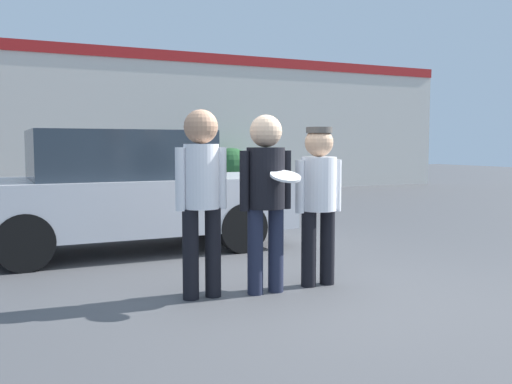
% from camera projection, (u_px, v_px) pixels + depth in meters
% --- Properties ---
extents(ground_plane, '(56.00, 56.00, 0.00)m').
position_uv_depth(ground_plane, '(298.00, 293.00, 5.46)').
color(ground_plane, '#4C4C4F').
extents(storefront_building, '(24.00, 0.22, 4.14)m').
position_uv_depth(storefront_building, '(91.00, 120.00, 15.66)').
color(storefront_building, silver).
rests_on(storefront_building, ground).
extents(person_left, '(0.49, 0.32, 1.74)m').
position_uv_depth(person_left, '(201.00, 187.00, 5.22)').
color(person_left, black).
rests_on(person_left, ground).
extents(person_middle_with_frisbee, '(0.53, 0.59, 1.71)m').
position_uv_depth(person_middle_with_frisbee, '(266.00, 187.00, 5.40)').
color(person_middle_with_frisbee, '#1E2338').
rests_on(person_middle_with_frisbee, ground).
extents(person_right, '(0.52, 0.35, 1.60)m').
position_uv_depth(person_right, '(319.00, 192.00, 5.71)').
color(person_right, black).
rests_on(person_right, ground).
extents(parked_car_near, '(4.32, 1.84, 1.61)m').
position_uv_depth(parked_car_near, '(125.00, 191.00, 7.65)').
color(parked_car_near, silver).
rests_on(parked_car_near, ground).
extents(shrub, '(1.34, 1.34, 1.34)m').
position_uv_depth(shrub, '(231.00, 171.00, 16.65)').
color(shrub, '#285B2D').
rests_on(shrub, ground).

